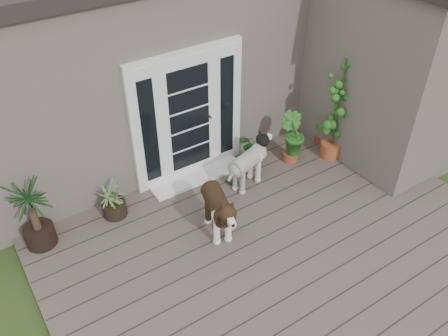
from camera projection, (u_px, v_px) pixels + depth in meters
deck at (283, 252)px, 6.50m from camera, size 6.20×4.60×0.12m
house_main at (140, 46)px, 8.40m from camera, size 7.40×4.00×3.10m
house_wing at (387, 72)px, 7.57m from camera, size 1.60×2.40×3.10m
door_unit at (188, 116)px, 7.17m from camera, size 1.90×0.14×2.15m
door_step at (197, 176)px, 7.68m from camera, size 1.60×0.40×0.05m
brindle_dog at (218, 211)px, 6.49m from camera, size 0.63×1.01×0.78m
white_dog at (247, 167)px, 7.34m from camera, size 0.93×0.60×0.72m
spider_plant at (113, 198)px, 6.82m from camera, size 0.75×0.75×0.63m
yucca at (33, 213)px, 6.20m from camera, size 0.98×0.98×1.15m
herb_a at (251, 151)px, 7.86m from camera, size 0.50×0.50×0.50m
herb_b at (292, 144)px, 7.88m from camera, size 0.60×0.60×0.68m
herb_c at (324, 128)px, 8.33m from camera, size 0.51×0.51×0.61m
sapling at (337, 109)px, 7.61m from camera, size 0.66×0.66×1.88m
clog_left at (233, 182)px, 7.56m from camera, size 0.21×0.30×0.08m
clog_right at (242, 160)px, 8.01m from camera, size 0.21×0.31×0.09m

